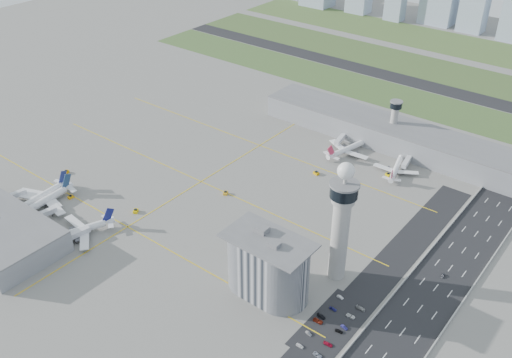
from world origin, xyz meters
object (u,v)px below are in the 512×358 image
Objects in this scene: tug_0 at (66,172)px; car_lot_9 at (344,327)px; tug_2 at (136,211)px; airplane_near_a at (39,194)px; airplane_far_b at (397,165)px; tug_3 at (226,193)px; tug_4 at (316,173)px; admin_building at (268,266)px; jet_bridge_far_1 at (409,159)px; airplane_near_b at (41,199)px; car_lot_11 at (361,308)px; airplane_near_c at (76,227)px; car_lot_8 at (339,331)px; car_lot_3 at (321,316)px; tug_1 at (71,197)px; car_lot_0 at (300,346)px; jet_bridge_far_0 at (343,137)px; car_lot_6 at (318,355)px; car_lot_2 at (318,321)px; car_lot_1 at (309,333)px; car_hw_1 at (443,276)px; secondary_tower at (394,119)px; jet_bridge_near_0 at (3,201)px; jet_bridge_near_2 at (66,241)px; airplane_far_a at (349,145)px; car_lot_7 at (328,344)px; car_lot_4 at (333,309)px; control_tower at (341,218)px; jet_bridge_near_1 at (33,220)px; car_lot_10 at (351,316)px; car_lot_5 at (340,297)px; tug_5 at (388,174)px.

car_lot_9 is (208.39, -3.94, -0.44)m from tug_0.
airplane_near_a is at bearing 175.67° from tug_2.
tug_3 is at bearing 126.55° from airplane_far_b.
airplane_near_a is 11.44× the size of tug_4.
jet_bridge_far_1 is (0.01, 154.00, -12.45)m from admin_building.
car_lot_11 is (186.65, 43.11, -5.64)m from airplane_near_b.
car_lot_8 is (147.84, 28.80, -5.20)m from airplane_near_c.
admin_building is 9.80× the size of car_lot_3.
tug_1 is 172.93m from car_lot_0.
airplane_near_b is 191.65m from car_lot_11.
tug_0 is 200.47m from car_lot_0.
jet_bridge_far_0 is 3.97× the size of car_lot_0.
car_lot_6 is at bearing -88.35° from car_lot_0.
car_lot_1 is at bearing -177.32° from car_lot_2.
car_lot_2 is at bearing -125.72° from car_hw_1.
jet_bridge_near_0 is (-143.00, -211.00, -15.95)m from secondary_tower.
airplane_near_a is (-129.47, -195.25, -13.02)m from secondary_tower.
jet_bridge_near_0 is 210.51m from car_lot_9.
jet_bridge_near_2 is at bearing -9.88° from tug_4.
admin_building is at bearing -144.38° from car_hw_1.
admin_building reaches higher than airplane_far_a.
car_lot_2 is (31.76, -140.42, -4.17)m from airplane_far_b.
jet_bridge_near_2 is (40.13, -12.56, -3.44)m from airplane_near_b.
jet_bridge_near_0 is (-58.05, -8.69, -2.98)m from airplane_near_c.
car_lot_11 is (146.52, 55.67, -2.20)m from jet_bridge_near_2.
admin_building is 3.00× the size of jet_bridge_near_2.
car_lot_0 reaches higher than car_lot_7.
car_lot_3 is (136.85, 31.47, -5.20)m from airplane_near_c.
airplane_near_a is 9.64× the size of car_lot_3.
car_lot_9 is (63.48, -170.10, -18.23)m from secondary_tower.
tug_4 is at bearing 136.61° from airplane_near_b.
airplane_near_b reaches higher than car_hw_1.
admin_building reaches higher than car_lot_11.
airplane_far_b is 8.05× the size of car_lot_3.
car_lot_4 is at bearing 23.93° from car_lot_6.
car_lot_4 is at bearing -8.82° from car_lot_2.
car_lot_4 is 0.87× the size of car_lot_6.
car_lot_2 reaches higher than car_lot_3.
tug_1 is at bearing 60.88° from jet_bridge_near_2.
car_hw_1 is at bearing 36.80° from control_tower.
jet_bridge_near_1 reaches higher than car_lot_10.
airplane_near_b is 1.30× the size of airplane_far_b.
jet_bridge_far_1 is (-20.00, 124.00, -32.19)m from control_tower.
airplane_near_b is at bearing 109.23° from car_lot_5.
tug_0 is 0.85× the size of car_lot_7.
control_tower reaches higher than jet_bridge_near_2.
car_lot_5 is at bearing 32.96° from tug_5.
secondary_tower is 6.74× the size of car_lot_2.
jet_bridge_far_1 is at bearing 14.54° from car_lot_11.
car_lot_8 is (10.99, -2.67, 0.01)m from car_lot_3.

